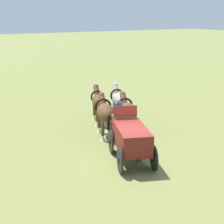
{
  "coord_description": "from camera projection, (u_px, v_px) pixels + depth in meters",
  "views": [
    {
      "loc": [
        -12.84,
        8.94,
        6.77
      ],
      "look_at": [
        4.19,
        -1.51,
        1.2
      ],
      "focal_mm": 56.88,
      "sensor_mm": 36.0,
      "label": 1
    }
  ],
  "objects": [
    {
      "name": "draft_horse_rear_near",
      "position": [
        105.0,
        113.0,
        20.02
      ],
      "size": [
        2.99,
        1.67,
        2.23
      ],
      "color": "brown",
      "rests_on": "ground"
    },
    {
      "name": "draft_horse_rear_off",
      "position": [
        128.0,
        112.0,
        20.23
      ],
      "size": [
        2.98,
        1.66,
        2.23
      ],
      "color": "brown",
      "rests_on": "ground"
    },
    {
      "name": "ground_plane",
      "position": [
        131.0,
        161.0,
        16.86
      ],
      "size": [
        220.0,
        220.0,
        0.0
      ],
      "primitive_type": "plane",
      "color": "olive"
    },
    {
      "name": "draft_horse_lead_near",
      "position": [
        99.0,
        102.0,
        22.51
      ],
      "size": [
        2.96,
        1.62,
        2.21
      ],
      "color": "brown",
      "rests_on": "ground"
    },
    {
      "name": "draft_horse_lead_off",
      "position": [
        119.0,
        101.0,
        22.71
      ],
      "size": [
        2.9,
        1.6,
        2.26
      ],
      "color": "#9E998E",
      "rests_on": "ground"
    },
    {
      "name": "show_wagon",
      "position": [
        130.0,
        137.0,
        16.7
      ],
      "size": [
        5.75,
        2.96,
        2.64
      ],
      "color": "maroon",
      "rests_on": "ground"
    }
  ]
}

